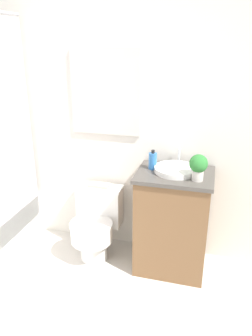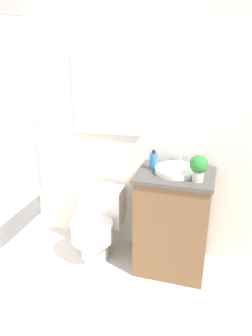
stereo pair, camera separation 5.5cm
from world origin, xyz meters
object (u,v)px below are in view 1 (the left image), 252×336
(soap_bottle, at_px, (153,161))
(book_on_tank, at_px, (99,185))
(toilet, at_px, (96,224))
(sink, at_px, (176,170))
(potted_plant, at_px, (198,166))

(soap_bottle, relative_size, book_on_tank, 0.88)
(toilet, distance_m, soap_bottle, 0.77)
(toilet, distance_m, book_on_tank, 0.33)
(toilet, bearing_deg, sink, 2.28)
(book_on_tank, bearing_deg, potted_plant, -14.13)
(potted_plant, bearing_deg, toilet, 173.80)
(sink, height_order, book_on_tank, sink)
(soap_bottle, bearing_deg, toilet, -174.54)
(sink, relative_size, potted_plant, 1.86)
(sink, bearing_deg, potted_plant, -34.41)
(toilet, xyz_separation_m, potted_plant, (0.83, -0.09, 0.65))
(toilet, bearing_deg, book_on_tank, 90.00)
(toilet, height_order, soap_bottle, soap_bottle)
(toilet, height_order, book_on_tank, book_on_tank)
(potted_plant, xyz_separation_m, book_on_tank, (-0.83, 0.21, -0.34))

